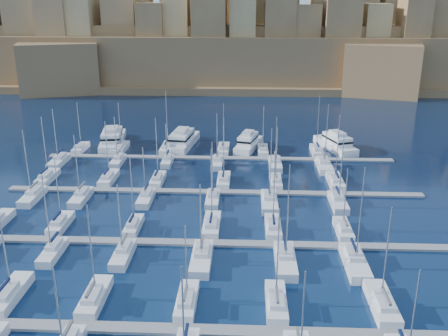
{
  "coord_description": "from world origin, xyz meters",
  "views": [
    {
      "loc": [
        6.46,
        -83.54,
        38.19
      ],
      "look_at": [
        2.38,
        6.0,
        6.75
      ],
      "focal_mm": 40.0,
      "sensor_mm": 36.0,
      "label": 1
    }
  ],
  "objects_px": {
    "sailboat_2": "(94,297)",
    "motor_yacht_b": "(182,140)",
    "sailboat_4": "(276,303)",
    "motor_yacht_c": "(248,143)",
    "motor_yacht_d": "(336,143)",
    "motor_yacht_a": "(113,139)"
  },
  "relations": [
    {
      "from": "motor_yacht_a",
      "to": "motor_yacht_c",
      "type": "relative_size",
      "value": 1.32
    },
    {
      "from": "sailboat_2",
      "to": "motor_yacht_b",
      "type": "height_order",
      "value": "sailboat_2"
    },
    {
      "from": "sailboat_4",
      "to": "motor_yacht_b",
      "type": "height_order",
      "value": "sailboat_4"
    },
    {
      "from": "motor_yacht_b",
      "to": "motor_yacht_c",
      "type": "xyz_separation_m",
      "value": [
        17.34,
        -1.78,
        0.0
      ]
    },
    {
      "from": "motor_yacht_a",
      "to": "motor_yacht_b",
      "type": "height_order",
      "value": "same"
    },
    {
      "from": "motor_yacht_a",
      "to": "motor_yacht_b",
      "type": "distance_m",
      "value": 18.71
    },
    {
      "from": "motor_yacht_a",
      "to": "motor_yacht_d",
      "type": "height_order",
      "value": "same"
    },
    {
      "from": "motor_yacht_a",
      "to": "sailboat_2",
      "type": "bearing_deg",
      "value": -77.33
    },
    {
      "from": "sailboat_2",
      "to": "motor_yacht_d",
      "type": "height_order",
      "value": "sailboat_2"
    },
    {
      "from": "motor_yacht_b",
      "to": "motor_yacht_d",
      "type": "xyz_separation_m",
      "value": [
        39.93,
        -0.96,
        -0.0
      ]
    },
    {
      "from": "motor_yacht_d",
      "to": "sailboat_2",
      "type": "bearing_deg",
      "value": -121.49
    },
    {
      "from": "motor_yacht_c",
      "to": "motor_yacht_d",
      "type": "height_order",
      "value": "same"
    },
    {
      "from": "sailboat_4",
      "to": "motor_yacht_c",
      "type": "distance_m",
      "value": 69.03
    },
    {
      "from": "motor_yacht_a",
      "to": "motor_yacht_d",
      "type": "relative_size",
      "value": 1.18
    },
    {
      "from": "sailboat_2",
      "to": "motor_yacht_b",
      "type": "relative_size",
      "value": 0.77
    },
    {
      "from": "sailboat_4",
      "to": "motor_yacht_d",
      "type": "relative_size",
      "value": 0.85
    },
    {
      "from": "motor_yacht_a",
      "to": "motor_yacht_c",
      "type": "height_order",
      "value": "same"
    },
    {
      "from": "sailboat_4",
      "to": "motor_yacht_c",
      "type": "bearing_deg",
      "value": 92.96
    },
    {
      "from": "sailboat_4",
      "to": "sailboat_2",
      "type": "bearing_deg",
      "value": 179.75
    },
    {
      "from": "sailboat_2",
      "to": "motor_yacht_d",
      "type": "distance_m",
      "value": 81.69
    },
    {
      "from": "sailboat_4",
      "to": "motor_yacht_d",
      "type": "xyz_separation_m",
      "value": [
        19.03,
        69.75,
        0.99
      ]
    },
    {
      "from": "sailboat_4",
      "to": "motor_yacht_d",
      "type": "distance_m",
      "value": 72.31
    }
  ]
}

